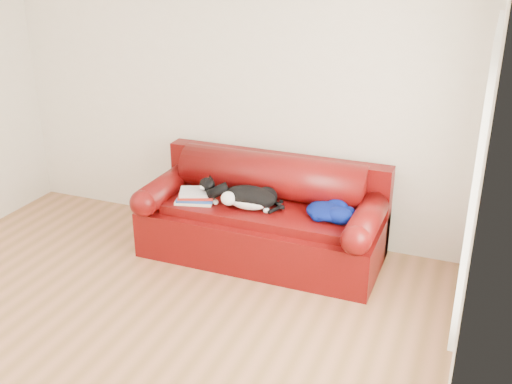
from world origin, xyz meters
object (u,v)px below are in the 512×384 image
cat (249,198)px  blanket (330,211)px  sofa_base (262,232)px  book_stack (196,196)px

cat → blanket: bearing=-18.4°
sofa_base → book_stack: size_ratio=5.54×
sofa_base → blanket: blanket is taller
book_stack → cat: bearing=3.6°
book_stack → blanket: blanket is taller
sofa_base → cat: (-0.08, -0.11, 0.36)m
sofa_base → cat: size_ratio=3.12×
sofa_base → cat: bearing=-127.3°
book_stack → blanket: size_ratio=0.84×
sofa_base → blanket: bearing=-2.7°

